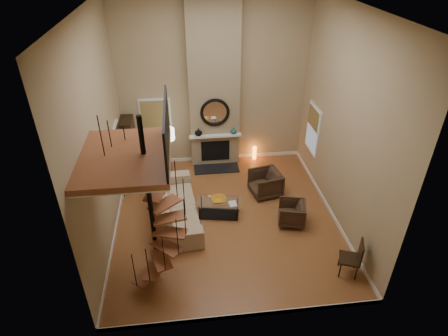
{
  "coord_description": "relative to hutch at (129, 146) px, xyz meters",
  "views": [
    {
      "loc": [
        -1.01,
        -8.12,
        6.81
      ],
      "look_at": [
        0.0,
        0.4,
        1.4
      ],
      "focal_mm": 30.17,
      "sensor_mm": 36.0,
      "label": 1
    }
  ],
  "objects": [
    {
      "name": "hutch",
      "position": [
        0.0,
        0.0,
        0.0
      ],
      "size": [
        0.39,
        0.82,
        1.84
      ],
      "primitive_type": "cube",
      "color": "black",
      "rests_on": "ground"
    },
    {
      "name": "mirror_disc",
      "position": [
        2.8,
        0.03,
        1.0
      ],
      "size": [
        0.8,
        0.01,
        0.8
      ],
      "primitive_type": "cylinder",
      "rotation": [
        1.57,
        0.0,
        0.0
      ],
      "color": "white",
      "rests_on": "chimney_breast"
    },
    {
      "name": "left_wall",
      "position": [
        -0.2,
        -2.82,
        1.8
      ],
      "size": [
        0.02,
        6.5,
        5.5
      ],
      "primitive_type": "cube",
      "color": "tan",
      "rests_on": "ground"
    },
    {
      "name": "vase_left",
      "position": [
        2.25,
        0.0,
        0.35
      ],
      "size": [
        0.24,
        0.24,
        0.25
      ],
      "primitive_type": "imported",
      "color": "black",
      "rests_on": "mantel"
    },
    {
      "name": "back_wall",
      "position": [
        2.8,
        0.43,
        1.8
      ],
      "size": [
        6.0,
        0.02,
        5.5
      ],
      "primitive_type": "cube",
      "color": "tan",
      "rests_on": "ground"
    },
    {
      "name": "baseboard_left",
      "position": [
        -0.19,
        -2.82,
        -0.89
      ],
      "size": [
        0.02,
        6.5,
        0.12
      ],
      "primitive_type": "cube",
      "color": "white",
      "rests_on": "ground"
    },
    {
      "name": "baseboard_front",
      "position": [
        2.8,
        -6.06,
        -0.89
      ],
      "size": [
        6.0,
        0.02,
        0.12
      ],
      "primitive_type": "cube",
      "color": "white",
      "rests_on": "ground"
    },
    {
      "name": "vase_right",
      "position": [
        3.4,
        0.0,
        0.33
      ],
      "size": [
        0.2,
        0.2,
        0.21
      ],
      "primitive_type": "imported",
      "color": "#17504A",
      "rests_on": "mantel"
    },
    {
      "name": "right_wall",
      "position": [
        5.8,
        -2.82,
        1.8
      ],
      "size": [
        0.02,
        6.5,
        5.5
      ],
      "primitive_type": "cube",
      "color": "tan",
      "rests_on": "ground"
    },
    {
      "name": "spiral_stair",
      "position": [
        1.01,
        -4.61,
        0.83
      ],
      "size": [
        1.47,
        1.47,
        4.06
      ],
      "color": "black",
      "rests_on": "ground"
    },
    {
      "name": "baseboard_right",
      "position": [
        5.79,
        -2.82,
        -0.89
      ],
      "size": [
        0.02,
        6.5,
        0.12
      ],
      "primitive_type": "cube",
      "color": "white",
      "rests_on": "ground"
    },
    {
      "name": "window_right",
      "position": [
        5.77,
        -0.82,
        0.68
      ],
      "size": [
        0.06,
        1.02,
        1.52
      ],
      "color": "white",
      "rests_on": "right_wall"
    },
    {
      "name": "loft",
      "position": [
        0.75,
        -4.62,
        2.29
      ],
      "size": [
        1.7,
        2.2,
        1.09
      ],
      "color": "#965231",
      "rests_on": "left_wall"
    },
    {
      "name": "side_chair",
      "position": [
        5.46,
        -5.16,
        -0.42
      ],
      "size": [
        0.57,
        0.57,
        0.97
      ],
      "color": "black",
      "rests_on": "ground"
    },
    {
      "name": "ceiling",
      "position": [
        2.8,
        -2.82,
        4.54
      ],
      "size": [
        6.0,
        6.5,
        0.01
      ],
      "primitive_type": "cube",
      "color": "silver",
      "rests_on": "back_wall"
    },
    {
      "name": "front_wall",
      "position": [
        2.8,
        -6.07,
        1.8
      ],
      "size": [
        6.0,
        0.02,
        5.5
      ],
      "primitive_type": "cube",
      "color": "tan",
      "rests_on": "ground"
    },
    {
      "name": "book",
      "position": [
        2.97,
        -2.81,
        -0.49
      ],
      "size": [
        0.23,
        0.29,
        0.03
      ],
      "primitive_type": "imported",
      "rotation": [
        0.0,
        0.0,
        0.09
      ],
      "color": "gray",
      "rests_on": "coffee_table"
    },
    {
      "name": "bowl",
      "position": [
        2.62,
        -2.61,
        -0.45
      ],
      "size": [
        0.42,
        0.42,
        0.1
      ],
      "primitive_type": "imported",
      "color": "gold",
      "rests_on": "coffee_table"
    },
    {
      "name": "accent_lamp",
      "position": [
        4.18,
        0.26,
        -0.7
      ],
      "size": [
        0.13,
        0.13,
        0.46
      ],
      "primitive_type": "cylinder",
      "color": "orange",
      "rests_on": "ground"
    },
    {
      "name": "floor_lamp",
      "position": [
        1.28,
        -0.52,
        0.46
      ],
      "size": [
        0.43,
        0.43,
        1.76
      ],
      "color": "black",
      "rests_on": "ground"
    },
    {
      "name": "baseboard_back",
      "position": [
        2.8,
        0.42,
        -0.89
      ],
      "size": [
        6.0,
        0.02,
        0.12
      ],
      "primitive_type": "cube",
      "color": "white",
      "rests_on": "ground"
    },
    {
      "name": "firebox",
      "position": [
        2.8,
        0.04,
        -0.4
      ],
      "size": [
        0.95,
        0.02,
        0.72
      ],
      "primitive_type": "cube",
      "color": "black",
      "rests_on": "chimney_breast"
    },
    {
      "name": "mantel",
      "position": [
        2.8,
        -0.04,
        0.2
      ],
      "size": [
        1.7,
        0.18,
        0.06
      ],
      "primitive_type": "cube",
      "color": "white",
      "rests_on": "chimney_breast"
    },
    {
      "name": "mirror_frame",
      "position": [
        2.8,
        0.02,
        1.0
      ],
      "size": [
        0.94,
        0.1,
        0.94
      ],
      "primitive_type": "torus",
      "rotation": [
        1.57,
        0.0,
        0.0
      ],
      "color": "black",
      "rests_on": "chimney_breast"
    },
    {
      "name": "hearth",
      "position": [
        2.8,
        -0.25,
        -0.93
      ],
      "size": [
        1.5,
        0.6,
        0.04
      ],
      "primitive_type": "cube",
      "color": "black",
      "rests_on": "ground"
    },
    {
      "name": "window_back",
      "position": [
        0.9,
        0.4,
        0.67
      ],
      "size": [
        1.02,
        0.06,
        1.52
      ],
      "color": "white",
      "rests_on": "back_wall"
    },
    {
      "name": "entry_door",
      "position": [
        -0.16,
        -1.02,
        0.1
      ],
      "size": [
        0.1,
        1.05,
        2.16
      ],
      "color": "white",
      "rests_on": "ground"
    },
    {
      "name": "ground",
      "position": [
        2.8,
        -2.82,
        -0.95
      ],
      "size": [
        6.0,
        6.5,
        0.01
      ],
      "primitive_type": "cube",
      "color": "#AE6A38",
      "rests_on": "ground"
    },
    {
      "name": "chimney_breast",
      "position": [
        2.8,
        0.24,
        1.8
      ],
      "size": [
        1.6,
        0.38,
        5.5
      ],
      "primitive_type": "cube",
      "color": "#92805E",
      "rests_on": "ground"
    },
    {
      "name": "armchair_far",
      "position": [
        4.61,
        -3.27,
        -0.6
      ],
      "size": [
        0.85,
        0.84,
        0.64
      ],
      "primitive_type": "imported",
      "rotation": [
        0.0,
        0.0,
        -1.81
      ],
      "color": "#3C291B",
      "rests_on": "ground"
    },
    {
      "name": "coffee_table",
      "position": [
        2.62,
        -2.66,
        -0.67
      ],
      "size": [
        1.3,
        0.82,
        0.45
      ],
      "color": "silver",
      "rests_on": "ground"
    },
    {
      "name": "armchair_near",
      "position": [
        4.21,
        -1.76,
        -0.6
      ],
      "size": [
        1.02,
        1.0,
        0.79
      ],
      "primitive_type": "imported",
      "rotation": [
        0.0,
        0.0,
        -1.37
      ],
      "color": "#3C291B",
      "rests_on": "ground"
    },
    {
      "name": "sofa",
      "position": [
        1.4,
        -2.56,
        -0.55
      ],
      "size": [
        1.41,
        3.06,
        0.87
      ],
      "primitive_type": "imported",
      "rotation": [
        0.0,
        0.0,
        1.66
      ],
      "color": "tan",
      "rests_on": "ground"
    }
  ]
}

